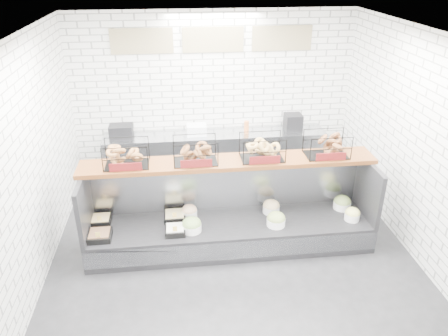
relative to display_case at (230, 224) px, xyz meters
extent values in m
plane|color=black|center=(0.00, -0.35, -0.33)|extent=(5.50, 5.50, 0.00)
cube|color=white|center=(0.00, 2.40, 1.17)|extent=(5.00, 0.02, 3.00)
cube|color=white|center=(-2.50, -0.35, 1.17)|extent=(0.02, 5.50, 3.00)
cube|color=white|center=(2.50, -0.35, 1.17)|extent=(0.02, 5.50, 3.00)
cube|color=white|center=(0.00, -0.35, 2.67)|extent=(5.00, 5.50, 0.02)
cube|color=tan|center=(-1.20, 2.37, 2.17)|extent=(1.05, 0.03, 0.42)
cube|color=tan|center=(0.00, 2.37, 2.17)|extent=(1.05, 0.03, 0.42)
cube|color=tan|center=(1.20, 2.37, 2.17)|extent=(1.05, 0.03, 0.42)
cube|color=black|center=(0.00, -0.05, -0.13)|extent=(4.00, 0.90, 0.40)
cube|color=#93969B|center=(0.00, -0.48, -0.11)|extent=(4.00, 0.03, 0.28)
cube|color=#93969B|center=(0.00, 0.36, 0.47)|extent=(4.00, 0.08, 0.80)
cube|color=black|center=(-1.97, -0.05, 0.47)|extent=(0.06, 0.90, 0.80)
cube|color=black|center=(1.97, -0.05, 0.47)|extent=(0.06, 0.90, 0.80)
cube|color=black|center=(-1.79, -0.25, 0.11)|extent=(0.31, 0.31, 0.08)
cube|color=brown|center=(-1.79, -0.25, 0.15)|extent=(0.26, 0.26, 0.04)
cube|color=#E3B94F|center=(-1.79, -0.36, 0.20)|extent=(0.06, 0.01, 0.08)
cube|color=black|center=(-1.82, 0.13, 0.11)|extent=(0.27, 0.27, 0.08)
cube|color=#F7D17E|center=(-1.82, 0.13, 0.15)|extent=(0.23, 0.23, 0.04)
cube|color=#E3B94F|center=(-1.82, 0.04, 0.20)|extent=(0.06, 0.01, 0.08)
cube|color=black|center=(-0.79, -0.24, 0.11)|extent=(0.27, 0.27, 0.08)
cube|color=silver|center=(-0.79, -0.24, 0.15)|extent=(0.23, 0.23, 0.04)
cube|color=#E3B94F|center=(-0.79, -0.34, 0.20)|extent=(0.06, 0.01, 0.08)
cube|color=black|center=(-0.79, 0.11, 0.11)|extent=(0.30, 0.30, 0.08)
cube|color=#D6C584|center=(-0.79, 0.11, 0.15)|extent=(0.26, 0.26, 0.04)
cube|color=#E3B94F|center=(-0.79, 0.01, 0.20)|extent=(0.06, 0.01, 0.08)
cylinder|color=white|center=(-0.56, -0.22, 0.13)|extent=(0.27, 0.27, 0.11)
ellipsoid|color=olive|center=(-0.56, -0.22, 0.19)|extent=(0.26, 0.26, 0.18)
cylinder|color=white|center=(-0.58, 0.14, 0.13)|extent=(0.22, 0.22, 0.11)
ellipsoid|color=#D5AC83|center=(-0.58, 0.14, 0.19)|extent=(0.22, 0.22, 0.15)
cylinder|color=white|center=(0.61, -0.21, 0.13)|extent=(0.26, 0.26, 0.11)
ellipsoid|color=olive|center=(0.61, -0.21, 0.19)|extent=(0.26, 0.26, 0.18)
cylinder|color=white|center=(0.62, 0.13, 0.13)|extent=(0.25, 0.25, 0.11)
ellipsoid|color=tan|center=(0.62, 0.13, 0.19)|extent=(0.24, 0.24, 0.17)
cylinder|color=white|center=(1.72, -0.20, 0.13)|extent=(0.22, 0.22, 0.11)
ellipsoid|color=#D0CE6A|center=(1.72, -0.20, 0.19)|extent=(0.21, 0.21, 0.15)
cylinder|color=white|center=(1.69, 0.12, 0.13)|extent=(0.25, 0.25, 0.11)
ellipsoid|color=olive|center=(1.69, 0.12, 0.19)|extent=(0.25, 0.25, 0.17)
cube|color=#4B2610|center=(0.00, 0.17, 0.90)|extent=(4.10, 0.50, 0.06)
cube|color=black|center=(-1.38, 0.17, 1.10)|extent=(0.60, 0.38, 0.34)
cube|color=#550F10|center=(-1.38, -0.03, 1.00)|extent=(0.42, 0.02, 0.11)
cube|color=black|center=(-0.46, 0.17, 1.10)|extent=(0.60, 0.38, 0.34)
cube|color=#550F10|center=(-0.46, -0.03, 1.00)|extent=(0.42, 0.02, 0.11)
cube|color=black|center=(0.46, 0.17, 1.10)|extent=(0.60, 0.38, 0.34)
cube|color=#550F10|center=(0.46, -0.03, 1.00)|extent=(0.42, 0.02, 0.11)
cube|color=black|center=(1.38, 0.17, 1.10)|extent=(0.60, 0.38, 0.34)
cube|color=#550F10|center=(1.38, -0.03, 1.00)|extent=(0.42, 0.02, 0.11)
cube|color=#93969B|center=(0.00, 2.08, 0.12)|extent=(4.00, 0.60, 0.90)
cube|color=black|center=(-1.66, 2.06, 0.69)|extent=(0.40, 0.30, 0.24)
cube|color=silver|center=(-0.34, 2.08, 0.66)|extent=(0.35, 0.28, 0.18)
cylinder|color=#CC6E33|center=(0.55, 2.05, 0.68)|extent=(0.09, 0.09, 0.22)
cube|color=black|center=(1.42, 2.09, 0.72)|extent=(0.30, 0.30, 0.30)
camera|label=1|loc=(-0.70, -5.22, 3.50)|focal=35.00mm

